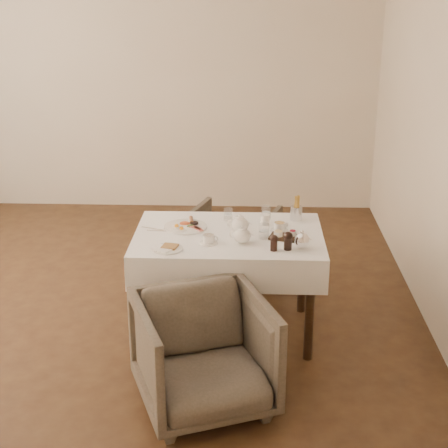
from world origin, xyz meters
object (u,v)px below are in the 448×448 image
at_px(armchair_near, 204,354).
at_px(teapot_centre, 240,223).
at_px(armchair_far, 231,247).
at_px(breakfast_plate, 186,226).
at_px(table, 229,249).

height_order(armchair_near, teapot_centre, teapot_centre).
xyz_separation_m(armchair_far, breakfast_plate, (-0.29, -0.71, 0.45)).
bearing_deg(table, breakfast_plate, 160.44).
bearing_deg(table, armchair_near, -97.40).
distance_m(table, breakfast_plate, 0.34).
height_order(armchair_near, breakfast_plate, breakfast_plate).
xyz_separation_m(breakfast_plate, teapot_centre, (0.37, -0.08, 0.06)).
height_order(armchair_far, breakfast_plate, breakfast_plate).
distance_m(table, armchair_near, 0.94).
bearing_deg(breakfast_plate, armchair_far, 85.24).
relative_size(armchair_near, armchair_far, 1.09).
distance_m(armchair_near, breakfast_plate, 1.09).
relative_size(armchair_near, teapot_centre, 4.57).
distance_m(breakfast_plate, teapot_centre, 0.39).
relative_size(table, armchair_far, 1.84).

